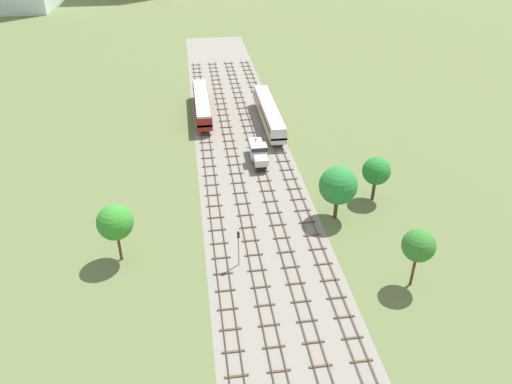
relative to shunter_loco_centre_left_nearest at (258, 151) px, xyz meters
name	(u,v)px	position (x,y,z in m)	size (l,w,h in m)	color
ground_plane	(253,191)	(-2.10, -9.12, -2.01)	(480.00, 480.00, 0.00)	#5B6B3D
ballast_bed	(253,191)	(-2.10, -9.12, -2.01)	(16.62, 176.00, 0.01)	gray
track_far_left	(212,190)	(-8.41, -8.12, -1.87)	(2.40, 126.00, 0.29)	#47382D
track_left	(239,188)	(-4.21, -8.12, -1.87)	(2.40, 126.00, 0.29)	#47382D
track_centre_left	(266,186)	(0.00, -8.12, -1.87)	(2.40, 126.00, 0.29)	#47382D
track_centre	(292,184)	(4.21, -8.12, -1.87)	(2.40, 126.00, 0.29)	#47382D
shunter_loco_centre_left_nearest	(258,151)	(0.00, 0.00, 0.00)	(2.74, 8.46, 3.10)	beige
passenger_coach_centre_near	(269,112)	(4.21, 14.47, 0.60)	(2.96, 22.00, 3.80)	beige
diesel_railcar_far_left_mid	(202,104)	(-8.41, 20.83, 0.59)	(2.96, 20.50, 3.80)	maroon
signal_post_near	(238,244)	(-6.31, -26.20, 1.36)	(0.28, 0.47, 5.29)	gray
lineside_tree_0	(115,222)	(-20.96, -22.98, 3.76)	(4.48, 4.48, 8.03)	#4C331E
lineside_tree_1	(338,186)	(8.43, -17.91, 3.34)	(5.35, 5.35, 8.05)	#4C331E
lineside_tree_2	(419,246)	(13.55, -32.59, 3.87)	(3.86, 3.86, 7.84)	#4C331E
lineside_tree_3	(376,171)	(15.34, -14.03, 2.87)	(4.15, 4.15, 7.00)	#4C331E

